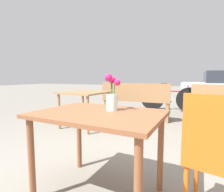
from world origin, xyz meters
TOP-DOWN VIEW (x-y plane):
  - table_front at (0.00, 0.00)m, footprint 1.04×0.79m
  - flower_vase at (0.07, 0.10)m, footprint 0.12×0.14m
  - cafe_chair at (0.84, -0.04)m, footprint 0.48×0.48m
  - bench_near at (-0.44, 2.70)m, footprint 1.58×0.36m
  - table_back at (-1.19, 1.72)m, footprint 0.88×0.92m
  - bicycle at (0.24, 4.09)m, footprint 1.73×0.44m

SIDE VIEW (x-z plane):
  - bicycle at x=0.24m, z-range -0.04..0.78m
  - bench_near at x=-0.44m, z-range 0.03..0.88m
  - cafe_chair at x=0.84m, z-range 0.07..0.96m
  - table_back at x=-1.19m, z-range 0.25..0.95m
  - table_front at x=0.00m, z-range 0.25..0.96m
  - flower_vase at x=0.07m, z-range 0.67..0.97m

